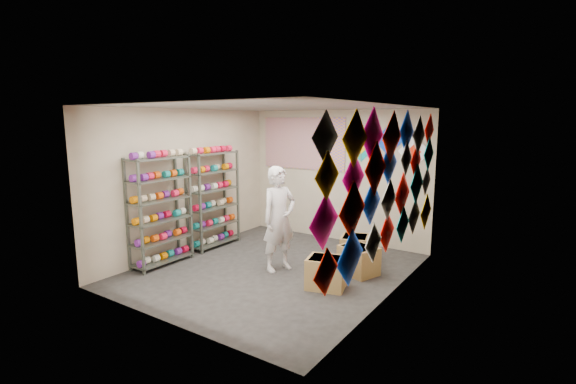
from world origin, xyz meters
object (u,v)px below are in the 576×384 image
Objects in this scene: shelf_rack_front at (160,211)px; shopkeeper at (279,219)px; shelf_rack_back at (213,199)px; carton_a at (326,273)px; carton_c at (355,248)px; carton_b at (359,260)px.

shopkeeper is (1.86, 0.92, -0.07)m from shelf_rack_front.
carton_a is at bearing -12.15° from shelf_rack_back.
shopkeeper is 1.56m from carton_c.
shelf_rack_back is at bearing -156.90° from carton_b.
shelf_rack_back is at bearing 152.73° from carton_a.
shelf_rack_back is 1.08× the size of shopkeeper.
shelf_rack_front is at bearing -161.35° from carton_c.
shopkeeper is at bearing 151.77° from carton_a.
shelf_rack_front is 3.48m from carton_c.
carton_b is 0.65m from carton_c.
carton_a is 1.37m from carton_c.
shopkeeper reaches higher than carton_b.
shelf_rack_back is 2.91m from carton_c.
shelf_rack_back reaches higher than carton_a.
carton_b is 1.09× the size of carton_c.
carton_b is at bearing 25.78° from shelf_rack_front.
carton_c is at bearing 15.12° from shelf_rack_back.
carton_c is at bearing 36.76° from shelf_rack_front.
carton_a is (2.89, 0.68, -0.72)m from shelf_rack_front.
shelf_rack_back reaches higher than carton_c.
carton_b is at bearing -77.57° from carton_c.
carton_c is (2.73, 2.04, -0.72)m from shelf_rack_front.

